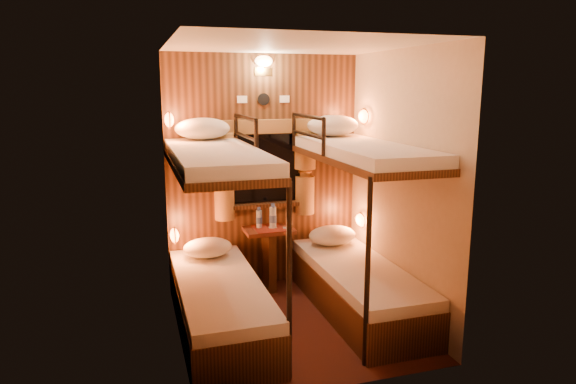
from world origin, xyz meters
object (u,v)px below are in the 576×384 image
object	(u,v)px
bunk_left	(219,268)
table	(269,250)
bottle_left	(259,219)
bunk_right	(359,254)
bottle_right	(273,218)

from	to	relation	value
bunk_left	table	distance (m)	1.02
bunk_left	bottle_left	xyz separation A→B (m)	(0.56, 0.83, 0.19)
table	bottle_left	distance (m)	0.34
bunk_right	table	xyz separation A→B (m)	(-0.65, 0.78, -0.14)
bunk_right	bottle_right	size ratio (longest dim) A/B	7.35
bunk_right	bottle_left	xyz separation A→B (m)	(-0.74, 0.83, 0.19)
bunk_right	bottle_right	bearing A→B (deg)	127.73
bottle_right	table	bearing A→B (deg)	178.87
bunk_left	table	size ratio (longest dim) A/B	2.90
bottle_right	bunk_right	bearing A→B (deg)	-52.27
bunk_right	bunk_left	bearing A→B (deg)	180.00
bottle_right	bunk_left	bearing A→B (deg)	-131.57
table	bottle_right	bearing A→B (deg)	-1.13
bunk_right	table	bearing A→B (deg)	129.67
table	bottle_right	xyz separation A→B (m)	(0.04, -0.00, 0.35)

